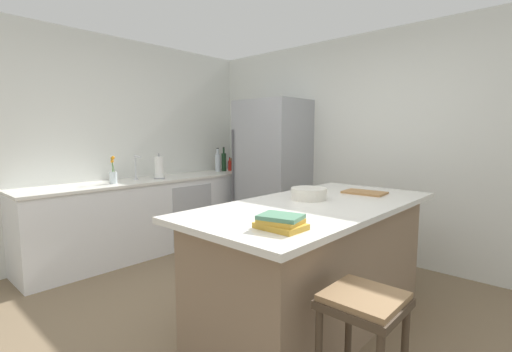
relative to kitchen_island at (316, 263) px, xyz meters
name	(u,v)px	position (x,y,z in m)	size (l,w,h in m)	color
ground_plane	(238,330)	(-0.35, -0.48, -0.47)	(7.20, 7.20, 0.00)	#7A664C
wall_rear	(374,147)	(-0.35, 1.77, 0.83)	(6.00, 0.10, 2.60)	silver
wall_left	(90,147)	(-2.80, -0.48, 0.83)	(0.10, 6.00, 2.60)	silver
counter_run_left	(154,214)	(-2.45, 0.11, -0.02)	(0.63, 3.04, 0.90)	white
kitchen_island	(316,263)	(0.00, 0.00, 0.00)	(1.02, 2.14, 0.94)	#8E755B
refrigerator	(272,172)	(-1.58, 1.38, 0.47)	(0.84, 0.72, 1.88)	#93969B
bar_stool	(363,319)	(0.71, -0.69, 0.09)	(0.36, 0.36, 0.69)	#473828
sink_faucet	(136,167)	(-2.50, -0.08, 0.58)	(0.15, 0.05, 0.30)	silver
flower_vase	(113,175)	(-2.37, -0.42, 0.52)	(0.08, 0.08, 0.31)	silver
paper_towel_roll	(159,168)	(-2.40, 0.18, 0.56)	(0.14, 0.14, 0.31)	gray
whiskey_bottle	(233,164)	(-2.47, 1.51, 0.53)	(0.08, 0.08, 0.26)	brown
hot_sauce_bottle	(230,165)	(-2.45, 1.42, 0.51)	(0.05, 0.05, 0.20)	red
wine_bottle	(224,162)	(-2.47, 1.32, 0.57)	(0.07, 0.07, 0.36)	#19381E
soda_bottle	(218,162)	(-2.51, 1.23, 0.57)	(0.08, 0.08, 0.35)	silver
cookbook_stack	(281,222)	(0.25, -0.75, 0.50)	(0.26, 0.22, 0.08)	gold
mixing_bowl	(309,194)	(-0.13, 0.09, 0.51)	(0.28, 0.28, 0.09)	silver
cutting_board	(364,193)	(0.07, 0.64, 0.47)	(0.36, 0.25, 0.02)	#9E7042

